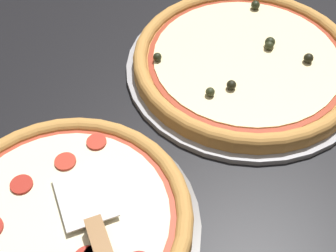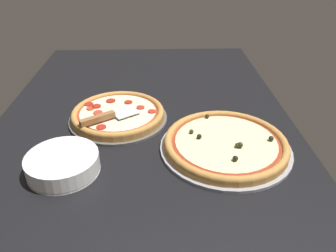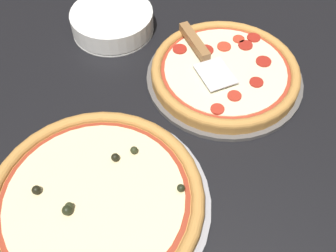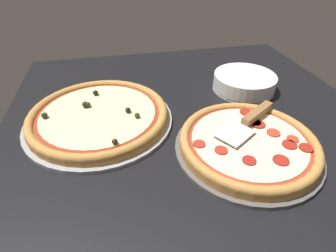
% 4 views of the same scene
% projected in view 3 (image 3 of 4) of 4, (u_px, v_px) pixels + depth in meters
% --- Properties ---
extents(ground_plane, '(1.55, 1.10, 0.04)m').
position_uv_depth(ground_plane, '(246.00, 119.00, 0.87)').
color(ground_plane, black).
extents(pizza_pan_front, '(0.36, 0.36, 0.01)m').
position_uv_depth(pizza_pan_front, '(224.00, 78.00, 0.92)').
color(pizza_pan_front, '#565451').
rests_on(pizza_pan_front, ground_plane).
extents(pizza_front, '(0.34, 0.34, 0.03)m').
position_uv_depth(pizza_front, '(225.00, 71.00, 0.90)').
color(pizza_front, '#B77F3D').
rests_on(pizza_front, pizza_pan_front).
extents(pizza_pan_back, '(0.42, 0.42, 0.01)m').
position_uv_depth(pizza_pan_back, '(97.00, 204.00, 0.72)').
color(pizza_pan_back, '#939399').
rests_on(pizza_pan_back, ground_plane).
extents(pizza_back, '(0.40, 0.40, 0.04)m').
position_uv_depth(pizza_back, '(95.00, 199.00, 0.71)').
color(pizza_back, '#B77F3D').
rests_on(pizza_back, pizza_pan_back).
extents(serving_spatula, '(0.16, 0.21, 0.02)m').
position_uv_depth(serving_spatula, '(199.00, 48.00, 0.92)').
color(serving_spatula, silver).
rests_on(serving_spatula, pizza_front).
extents(plate_stack, '(0.21, 0.21, 0.06)m').
position_uv_depth(plate_stack, '(112.00, 21.00, 1.01)').
color(plate_stack, white).
rests_on(plate_stack, ground_plane).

